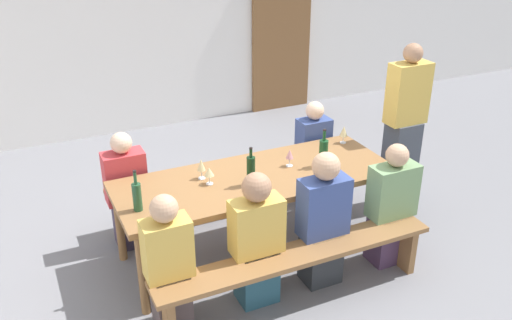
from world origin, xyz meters
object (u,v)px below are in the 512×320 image
Objects in this scene: wine_glass_2 at (209,172)px; seated_guest_near_1 at (257,242)px; seated_guest_far_1 at (313,155)px; wine_glass_3 at (201,165)px; seated_guest_far_0 at (127,193)px; wine_bottle_0 at (323,152)px; wine_bottle_1 at (137,196)px; wine_bottle_2 at (251,170)px; bench_near at (297,262)px; seated_guest_near_2 at (323,222)px; seated_guest_near_3 at (391,208)px; standing_host at (403,131)px; wine_glass_1 at (290,155)px; tasting_table at (256,183)px; bench_far at (224,180)px; wooden_door at (281,38)px; wine_glass_0 at (344,132)px; seated_guest_near_0 at (169,266)px.

seated_guest_near_1 reaches higher than wine_glass_2.
seated_guest_near_1 is 1.02× the size of seated_guest_far_1.
seated_guest_far_0 is at bearing 141.17° from wine_glass_3.
wine_bottle_0 is 1.06m from wine_glass_3.
wine_bottle_1 is 0.99× the size of wine_bottle_2.
seated_guest_far_1 is (0.91, 1.34, 0.15)m from bench_near.
wine_bottle_1 is 1.45m from seated_guest_near_2.
seated_guest_near_2 is at bearing -41.59° from wine_glass_2.
wine_bottle_2 is at bearing 40.86° from seated_guest_near_2.
seated_guest_near_1 is 1.24m from seated_guest_near_3.
standing_host is (0.75, -0.43, 0.29)m from seated_guest_far_1.
seated_guest_near_3 is (2.00, -0.46, -0.36)m from wine_bottle_1.
wine_glass_1 is 0.14× the size of seated_guest_near_3.
tasting_table is 2.14× the size of seated_guest_near_1.
bench_far is 2.05× the size of seated_guest_near_1.
seated_guest_near_3 is at bearing -23.63° from wine_bottle_2.
wooden_door is 3.78m from tasting_table.
wine_bottle_0 is at bearing -30.23° from seated_guest_near_2.
seated_guest_near_3 is at bearing -24.54° from wine_glass_2.
wine_glass_1 is 0.14× the size of seated_guest_far_0.
seated_guest_far_1 is at bearing -44.92° from seated_guest_near_1.
wine_glass_0 is at bearing 14.91° from tasting_table.
wine_bottle_0 is at bearing 47.88° from bench_near.
seated_guest_near_3 is at bearing -103.89° from wooden_door.
wine_bottle_2 is 1.04m from seated_guest_near_0.
bench_near is 1.55m from wine_glass_0.
wine_bottle_0 is 1.04× the size of wine_bottle_2.
seated_guest_far_0 reaches higher than bench_near.
wine_glass_1 is 0.78m from wine_glass_3.
wooden_door is 3.96m from wine_glass_2.
wine_bottle_2 is 0.29× the size of seated_guest_near_2.
standing_host reaches higher than seated_guest_near_1.
wine_bottle_0 reaches higher than seated_guest_far_1.
tasting_table is 1.15m from seated_guest_near_3.
seated_guest_near_1 reaches higher than bench_far.
wine_glass_1 is 0.85m from seated_guest_far_1.
seated_guest_far_0 is at bearing 171.15° from wine_glass_0.
wine_glass_0 is 1.47m from wine_glass_2.
wooden_door reaches higher than wine_bottle_0.
standing_host reaches higher than tasting_table.
bench_near is 2.08× the size of seated_guest_near_0.
bench_near is 1.66m from seated_guest_far_0.
seated_guest_near_2 reaches higher than wine_glass_0.
wine_glass_3 is at bearing -127.22° from wooden_door.
wine_bottle_0 is at bearing -6.63° from tasting_table.
wine_glass_3 is (-0.02, 0.12, 0.01)m from wine_glass_2.
wine_glass_1 is at bearing -63.64° from seated_guest_near_0.
wooden_door is 0.93× the size of bench_near.
wooden_door is at bearing -94.77° from standing_host.
seated_guest_near_0 is 0.99× the size of seated_guest_near_3.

